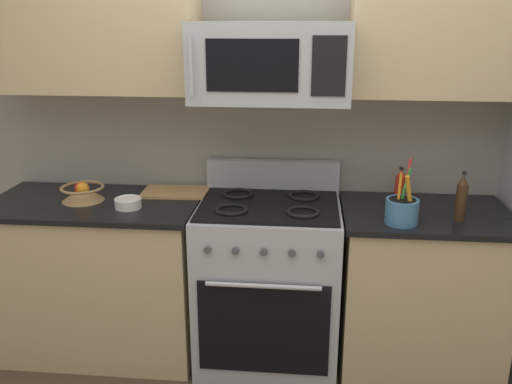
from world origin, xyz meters
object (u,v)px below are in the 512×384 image
Objects in this scene: utensil_crock at (402,210)px; cutting_board at (176,192)px; prep_bowl at (128,203)px; bottle_hot_sauce at (400,185)px; microwave at (270,62)px; bottle_soy at (461,198)px; fruit_basket at (83,192)px; range_oven at (268,280)px.

utensil_crock is 1.26m from cutting_board.
bottle_hot_sauce is at bearing 11.27° from prep_bowl.
bottle_soy is at bearing -8.91° from microwave.
fruit_basket is 1.98m from bottle_soy.
fruit_basket is 0.30m from prep_bowl.
cutting_board is at bearing 164.97° from microwave.
microwave is at bearing 171.09° from bottle_soy.
utensil_crock reaches higher than cutting_board.
microwave is 1.24m from fruit_basket.
range_oven reaches higher than cutting_board.
bottle_hot_sauce is at bearing 0.96° from cutting_board.
range_oven is 5.94× the size of bottle_hot_sauce.
bottle_soy is at bearing 11.95° from utensil_crock.
prep_bowl is (0.29, -0.09, -0.02)m from fruit_basket.
microwave reaches higher than utensil_crock.
bottle_hot_sauce is (-0.24, 0.32, -0.03)m from bottle_soy.
microwave is at bearing 162.31° from utensil_crock.
utensil_crock is at bearing -17.69° from microwave.
range_oven is 1.18m from microwave.
microwave is at bearing 90.01° from range_oven.
microwave is at bearing -166.66° from bottle_hot_sauce.
prep_bowl is at bearing -172.83° from range_oven.
cutting_board is at bearing 54.43° from prep_bowl.
bottle_soy is (1.98, -0.12, 0.07)m from fruit_basket.
microwave is 3.33× the size of fruit_basket.
bottle_soy is (1.50, -0.30, 0.11)m from cutting_board.
cutting_board is at bearing 163.51° from utensil_crock.
fruit_basket is 0.93× the size of bottle_soy.
prep_bowl is at bearing 176.31° from utensil_crock.
microwave reaches higher than bottle_soy.
fruit_basket reaches higher than prep_bowl.
bottle_hot_sauce reaches higher than prep_bowl.
prep_bowl is (-1.45, -0.29, -0.05)m from bottle_hot_sauce.
bottle_hot_sauce is (1.26, 0.02, 0.08)m from cutting_board.
microwave is at bearing -15.03° from cutting_board.
prep_bowl is (-0.74, -0.12, -0.72)m from microwave.
bottle_hot_sauce is (0.71, 0.17, -0.66)m from microwave.
utensil_crock reaches higher than range_oven.
prep_bowl reaches higher than cutting_board.
utensil_crock is 1.40m from prep_bowl.
cutting_board is 1.53m from bottle_soy.
bottle_soy is 1.38× the size of bottle_hot_sauce.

